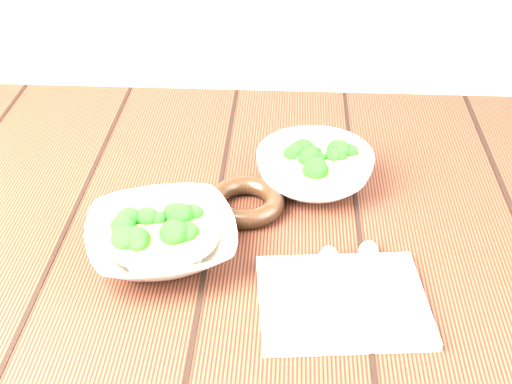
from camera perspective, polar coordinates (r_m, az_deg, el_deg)
The scene contains 7 objects.
table at distance 1.07m, azimuth -2.04°, elevation -7.12°, with size 1.20×0.80×0.75m.
soup_bowl_front at distance 0.92m, azimuth -7.54°, elevation -3.68°, with size 0.24×0.24×0.05m.
soup_bowl_back at distance 1.05m, azimuth 4.71°, elevation 1.94°, with size 0.19×0.19×0.06m.
trivet at distance 1.00m, azimuth -0.88°, elevation -0.81°, with size 0.11×0.11×0.03m, color black.
napkin at distance 0.86m, azimuth 6.92°, elevation -8.64°, with size 0.20×0.16×0.01m, color beige.
spoon_left at distance 0.89m, azimuth 5.91°, elevation -6.51°, with size 0.03×0.16×0.01m.
spoon_right at distance 0.90m, azimuth 8.82°, elevation -5.97°, with size 0.04×0.16×0.01m.
Camera 1 is at (0.08, -0.80, 1.34)m, focal length 50.00 mm.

